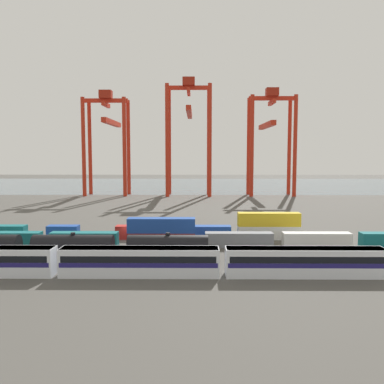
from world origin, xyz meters
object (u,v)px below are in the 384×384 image
passenger_train (140,260)px  shipping_container_5 (239,240)px  freight_tank_row (73,248)px  gantry_crane_central (189,124)px  shipping_container_10 (131,232)px  shipping_container_11 (200,232)px  gantry_crane_west (108,132)px  gantry_crane_east (270,132)px  shipping_container_12 (269,232)px

passenger_train → shipping_container_5: passenger_train is taller
freight_tank_row → gantry_crane_central: (16.11, 106.68, 26.49)m
shipping_container_10 → shipping_container_11: bearing=0.0°
shipping_container_10 → shipping_container_11: same height
gantry_crane_central → gantry_crane_west: bearing=-178.4°
freight_tank_row → shipping_container_10: 18.42m
passenger_train → gantry_crane_east: 121.61m
gantry_crane_east → gantry_crane_central: bearing=178.4°
freight_tank_row → shipping_container_5: bearing=21.2°
freight_tank_row → gantry_crane_east: gantry_crane_east is taller
passenger_train → shipping_container_11: 26.17m
passenger_train → shipping_container_5: (15.41, 17.84, -0.84)m
passenger_train → shipping_container_12: size_ratio=5.52×
shipping_container_10 → shipping_container_12: size_ratio=0.50×
passenger_train → shipping_container_10: bearing=101.4°
passenger_train → shipping_container_5: size_ratio=5.52×
shipping_container_12 → gantry_crane_east: 93.08m
gantry_crane_central → gantry_crane_east: bearing=-1.6°
gantry_crane_west → gantry_crane_central: (32.93, 0.90, 3.28)m
passenger_train → freight_tank_row: freight_tank_row is taller
shipping_container_12 → gantry_crane_central: bearing=100.9°
freight_tank_row → shipping_container_10: size_ratio=6.91×
shipping_container_10 → freight_tank_row: bearing=-110.1°
passenger_train → shipping_container_11: passenger_train is taller
shipping_container_11 → gantry_crane_east: (29.24, 88.49, 24.19)m
shipping_container_5 → gantry_crane_central: gantry_crane_central is taller
passenger_train → shipping_container_10: size_ratio=11.06×
gantry_crane_west → gantry_crane_east: 65.85m
passenger_train → freight_tank_row: bearing=146.6°
shipping_container_5 → shipping_container_10: same height
shipping_container_5 → gantry_crane_central: 100.68m
passenger_train → shipping_container_10: (-5.00, 24.74, -0.84)m
freight_tank_row → gantry_crane_west: bearing=99.0°
shipping_container_5 → shipping_container_11: bearing=135.1°
shipping_container_10 → gantry_crane_east: size_ratio=0.14×
shipping_container_11 → gantry_crane_central: size_ratio=0.26×
gantry_crane_west → gantry_crane_east: size_ratio=0.98×
shipping_container_11 → gantry_crane_west: bearing=112.5°
shipping_container_12 → gantry_crane_east: (15.77, 88.49, 24.19)m
gantry_crane_east → shipping_container_12: bearing=-100.1°
shipping_container_12 → freight_tank_row: bearing=-152.6°
passenger_train → freight_tank_row: size_ratio=1.60×
shipping_container_11 → gantry_crane_west: size_ratio=0.29×
passenger_train → shipping_container_12: 33.08m
freight_tank_row → shipping_container_5: 28.69m
passenger_train → gantry_crane_west: 118.98m
shipping_container_11 → shipping_container_5: bearing=-44.9°
shipping_container_10 → gantry_crane_west: gantry_crane_west is taller
gantry_crane_west → gantry_crane_east: (65.85, -0.01, 0.12)m
freight_tank_row → shipping_container_11: freight_tank_row is taller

